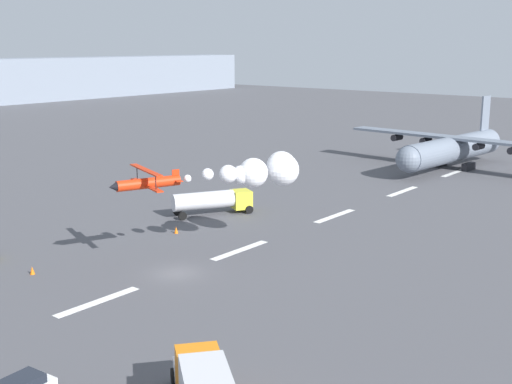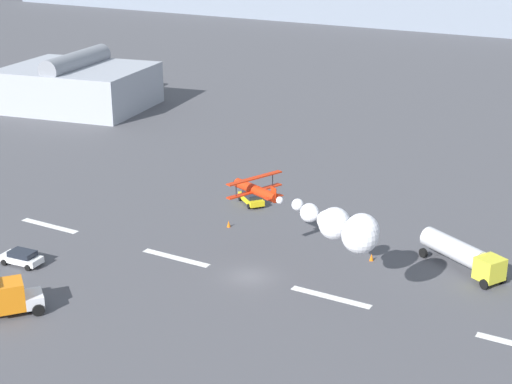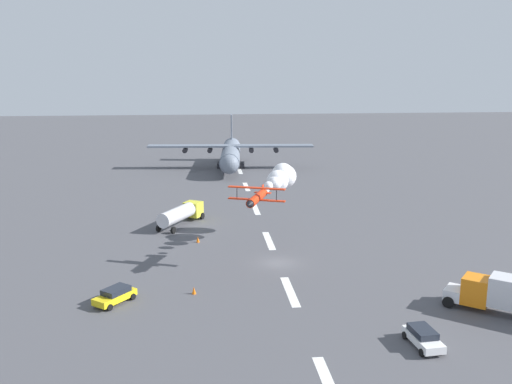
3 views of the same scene
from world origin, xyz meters
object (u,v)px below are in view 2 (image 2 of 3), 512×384
fuel_tanker_truck (462,254)px  airport_staff_sedan (251,198)px  traffic_cone_near (229,224)px  traffic_cone_far (371,257)px  followme_car_yellow (22,257)px  stunt_biplane_red (340,225)px

fuel_tanker_truck → airport_staff_sedan: 28.15m
traffic_cone_near → traffic_cone_far: 17.50m
followme_car_yellow → airport_staff_sedan: same height
fuel_tanker_truck → airport_staff_sedan: size_ratio=2.12×
airport_staff_sedan → followme_car_yellow: bearing=-113.5°
followme_car_yellow → traffic_cone_near: (13.01, 18.93, -0.44)m
followme_car_yellow → traffic_cone_far: (30.50, 18.49, -0.44)m
traffic_cone_near → fuel_tanker_truck: bearing=4.3°
stunt_biplane_red → followme_car_yellow: bearing=-166.6°
traffic_cone_near → stunt_biplane_red: bearing=-31.6°
traffic_cone_near → airport_staff_sedan: bearing=100.7°
fuel_tanker_truck → airport_staff_sedan: bearing=168.4°
airport_staff_sedan → traffic_cone_near: size_ratio=6.07×
airport_staff_sedan → traffic_cone_far: (18.94, -8.09, -0.44)m
airport_staff_sedan → stunt_biplane_red: bearing=-43.6°
stunt_biplane_red → followme_car_yellow: stunt_biplane_red is taller
airport_staff_sedan → traffic_cone_near: 7.80m
airport_staff_sedan → traffic_cone_far: airport_staff_sedan is taller
fuel_tanker_truck → airport_staff_sedan: fuel_tanker_truck is taller
stunt_biplane_red → traffic_cone_far: stunt_biplane_red is taller
fuel_tanker_truck → traffic_cone_near: size_ratio=12.87×
followme_car_yellow → traffic_cone_near: bearing=55.5°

